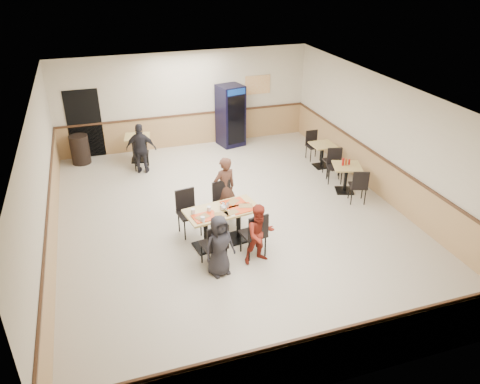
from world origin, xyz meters
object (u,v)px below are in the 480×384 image
object	(u,v)px
side_table_near	(346,174)
back_table	(138,144)
diner_man_opposite	(225,189)
main_table	(222,221)
trash_bin	(80,150)
diner_woman_left	(219,246)
side_table_far	(322,152)
diner_woman_right	(260,234)
lone_diner	(141,149)
pepsi_cooler	(231,116)

from	to	relation	value
side_table_near	back_table	xyz separation A→B (m)	(-4.90, 3.75, 0.02)
diner_man_opposite	back_table	xyz separation A→B (m)	(-1.50, 4.08, -0.26)
main_table	side_table_near	xyz separation A→B (m)	(3.75, 1.34, -0.06)
main_table	trash_bin	size ratio (longest dim) A/B	1.92
diner_woman_left	side_table_far	bearing A→B (deg)	29.58
diner_man_opposite	side_table_near	xyz separation A→B (m)	(3.40, 0.33, -0.29)
main_table	diner_man_opposite	distance (m)	1.09
diner_woman_left	back_table	size ratio (longest dim) A/B	1.53
diner_woman_right	lone_diner	size ratio (longest dim) A/B	0.89
diner_woman_right	side_table_near	bearing A→B (deg)	27.72
side_table_far	trash_bin	distance (m)	7.16
diner_woman_left	side_table_far	xyz separation A→B (m)	(4.25, 3.98, -0.17)
side_table_far	back_table	bearing A→B (deg)	157.16
back_table	trash_bin	bearing A→B (deg)	168.16
main_table	side_table_far	world-z (taller)	main_table
trash_bin	side_table_far	bearing A→B (deg)	-20.23
back_table	lone_diner	bearing A→B (deg)	-90.00
main_table	pepsi_cooler	size ratio (longest dim) A/B	0.85
diner_woman_left	trash_bin	distance (m)	6.91
main_table	diner_woman_left	world-z (taller)	diner_woman_left
diner_woman_right	diner_man_opposite	world-z (taller)	diner_man_opposite
pepsi_cooler	trash_bin	size ratio (longest dim) A/B	2.27
lone_diner	side_table_near	world-z (taller)	lone_diner
diner_woman_left	side_table_far	size ratio (longest dim) A/B	1.82
diner_woman_right	back_table	world-z (taller)	diner_woman_right
main_table	back_table	size ratio (longest dim) A/B	1.97
back_table	diner_woman_left	bearing A→B (deg)	-82.58
diner_man_opposite	lone_diner	distance (m)	3.54
diner_woman_left	back_table	bearing A→B (deg)	83.88
pepsi_cooler	back_table	bearing A→B (deg)	174.20
trash_bin	diner_woman_left	bearing A→B (deg)	-69.10
diner_woman_left	diner_woman_right	world-z (taller)	diner_woman_right
diner_woman_right	side_table_near	size ratio (longest dim) A/B	1.47
side_table_far	diner_man_opposite	bearing A→B (deg)	-151.07
lone_diner	diner_man_opposite	bearing A→B (deg)	135.13
diner_man_opposite	side_table_near	world-z (taller)	diner_man_opposite
diner_woman_left	lone_diner	size ratio (longest dim) A/B	0.88
main_table	lone_diner	bearing A→B (deg)	96.61
back_table	side_table_near	bearing A→B (deg)	-37.42
diner_woman_right	pepsi_cooler	xyz separation A→B (m)	(1.35, 6.36, 0.33)
diner_woman_right	side_table_near	distance (m)	3.92
diner_woman_right	lone_diner	xyz separation A→B (m)	(-1.68, 5.09, 0.08)
side_table_near	side_table_far	world-z (taller)	side_table_near
main_table	diner_man_opposite	size ratio (longest dim) A/B	1.06
side_table_far	back_table	xyz separation A→B (m)	(-5.04, 2.12, 0.05)
side_table_far	trash_bin	world-z (taller)	trash_bin
lone_diner	side_table_far	xyz separation A→B (m)	(5.04, -1.24, -0.26)
diner_man_opposite	back_table	distance (m)	4.36
trash_bin	pepsi_cooler	bearing A→B (deg)	0.52
main_table	trash_bin	distance (m)	6.13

